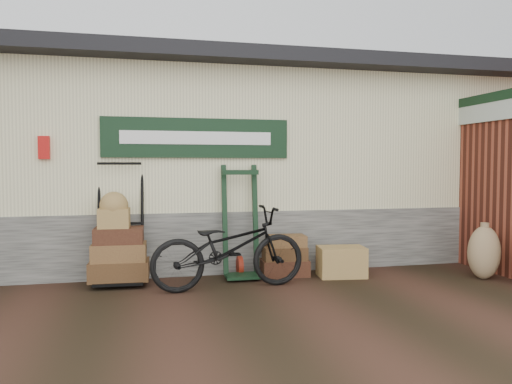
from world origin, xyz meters
TOP-DOWN VIEW (x-y plane):
  - ground at (0.00, 0.00)m, footprint 80.00×80.00m
  - station_building at (-0.01, 2.74)m, footprint 14.40×4.10m
  - brick_outbuilding at (4.70, 1.19)m, footprint 1.71×4.51m
  - porter_trolley at (-1.35, 0.85)m, footprint 0.94×0.73m
  - green_barrow at (0.28, 0.76)m, footprint 0.58×0.49m
  - suitcase_stack at (0.91, 0.74)m, footprint 0.69×0.47m
  - wicker_hamper at (1.67, 0.49)m, footprint 0.70×0.50m
  - bicycle at (-0.00, 0.15)m, footprint 0.87×2.04m
  - burlap_sack_left at (3.53, -0.10)m, footprint 0.47×0.40m

SIDE VIEW (x-z plane):
  - ground at x=0.00m, z-range 0.00..0.00m
  - wicker_hamper at x=1.67m, z-range 0.00..0.42m
  - suitcase_stack at x=0.91m, z-range 0.00..0.58m
  - burlap_sack_left at x=3.53m, z-range 0.00..0.73m
  - bicycle at x=0.00m, z-range 0.00..1.16m
  - green_barrow at x=0.28m, z-range 0.00..1.57m
  - porter_trolley at x=-1.35m, z-range 0.00..1.82m
  - brick_outbuilding at x=4.70m, z-range -0.01..2.61m
  - station_building at x=-0.01m, z-range 0.01..3.21m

